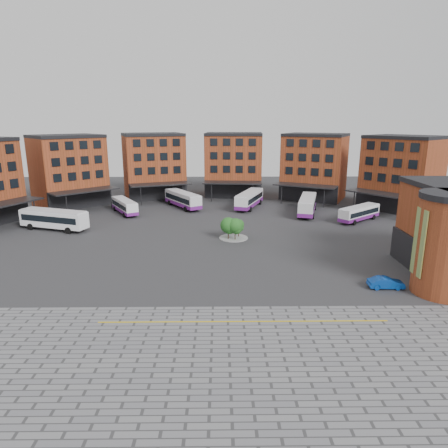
{
  "coord_description": "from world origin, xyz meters",
  "views": [
    {
      "loc": [
        -0.1,
        -46.34,
        17.57
      ],
      "look_at": [
        0.48,
        5.35,
        4.0
      ],
      "focal_mm": 32.0,
      "sensor_mm": 36.0,
      "label": 1
    }
  ],
  "objects_px": {
    "bus_e": "(307,205)",
    "bus_f": "(359,213)",
    "tree_island": "(233,227)",
    "bus_b": "(125,206)",
    "blue_car": "(386,283)",
    "bus_c": "(183,199)",
    "bus_a": "(54,218)",
    "bus_d": "(249,199)"
  },
  "relations": [
    {
      "from": "bus_a",
      "to": "bus_e",
      "type": "relative_size",
      "value": 0.98
    },
    {
      "from": "bus_b",
      "to": "bus_d",
      "type": "height_order",
      "value": "bus_d"
    },
    {
      "from": "bus_b",
      "to": "blue_car",
      "type": "distance_m",
      "value": 50.78
    },
    {
      "from": "bus_b",
      "to": "bus_f",
      "type": "xyz_separation_m",
      "value": [
        43.12,
        -6.49,
        -0.0
      ]
    },
    {
      "from": "bus_b",
      "to": "bus_c",
      "type": "height_order",
      "value": "bus_c"
    },
    {
      "from": "bus_c",
      "to": "bus_f",
      "type": "relative_size",
      "value": 1.25
    },
    {
      "from": "tree_island",
      "to": "bus_f",
      "type": "xyz_separation_m",
      "value": [
        22.85,
        10.95,
        -0.47
      ]
    },
    {
      "from": "bus_a",
      "to": "bus_d",
      "type": "height_order",
      "value": "bus_a"
    },
    {
      "from": "blue_car",
      "to": "tree_island",
      "type": "bearing_deg",
      "value": 42.03
    },
    {
      "from": "tree_island",
      "to": "blue_car",
      "type": "relative_size",
      "value": 1.16
    },
    {
      "from": "bus_a",
      "to": "bus_d",
      "type": "xyz_separation_m",
      "value": [
        33.23,
        16.68,
        -0.18
      ]
    },
    {
      "from": "tree_island",
      "to": "bus_b",
      "type": "relative_size",
      "value": 0.46
    },
    {
      "from": "bus_b",
      "to": "bus_d",
      "type": "relative_size",
      "value": 0.8
    },
    {
      "from": "bus_c",
      "to": "bus_f",
      "type": "height_order",
      "value": "bus_c"
    },
    {
      "from": "bus_a",
      "to": "blue_car",
      "type": "distance_m",
      "value": 50.96
    },
    {
      "from": "bus_a",
      "to": "bus_c",
      "type": "distance_m",
      "value": 25.81
    },
    {
      "from": "bus_b",
      "to": "bus_e",
      "type": "distance_m",
      "value": 35.08
    },
    {
      "from": "bus_c",
      "to": "blue_car",
      "type": "xyz_separation_m",
      "value": [
        25.38,
        -40.85,
        -1.13
      ]
    },
    {
      "from": "bus_b",
      "to": "bus_d",
      "type": "bearing_deg",
      "value": -18.55
    },
    {
      "from": "bus_e",
      "to": "bus_f",
      "type": "height_order",
      "value": "bus_e"
    },
    {
      "from": "bus_b",
      "to": "bus_e",
      "type": "bearing_deg",
      "value": -31.45
    },
    {
      "from": "bus_e",
      "to": "bus_f",
      "type": "relative_size",
      "value": 1.36
    },
    {
      "from": "bus_a",
      "to": "blue_car",
      "type": "relative_size",
      "value": 3.14
    },
    {
      "from": "tree_island",
      "to": "bus_d",
      "type": "distance_m",
      "value": 22.8
    },
    {
      "from": "bus_b",
      "to": "blue_car",
      "type": "relative_size",
      "value": 2.51
    },
    {
      "from": "bus_a",
      "to": "bus_d",
      "type": "relative_size",
      "value": 1.0
    },
    {
      "from": "tree_island",
      "to": "bus_d",
      "type": "xyz_separation_m",
      "value": [
        4.12,
        22.42,
        -0.17
      ]
    },
    {
      "from": "bus_a",
      "to": "bus_f",
      "type": "xyz_separation_m",
      "value": [
        51.95,
        5.2,
        -0.48
      ]
    },
    {
      "from": "tree_island",
      "to": "blue_car",
      "type": "height_order",
      "value": "tree_island"
    },
    {
      "from": "bus_b",
      "to": "bus_a",
      "type": "bearing_deg",
      "value": -157.17
    },
    {
      "from": "bus_c",
      "to": "bus_e",
      "type": "distance_m",
      "value": 25.06
    },
    {
      "from": "bus_c",
      "to": "bus_f",
      "type": "xyz_separation_m",
      "value": [
        32.39,
        -11.64,
        -0.28
      ]
    },
    {
      "from": "bus_d",
      "to": "bus_a",
      "type": "bearing_deg",
      "value": -132.69
    },
    {
      "from": "bus_b",
      "to": "bus_c",
      "type": "xyz_separation_m",
      "value": [
        10.73,
        5.15,
        0.27
      ]
    },
    {
      "from": "tree_island",
      "to": "bus_b",
      "type": "xyz_separation_m",
      "value": [
        -20.27,
        17.44,
        -0.47
      ]
    },
    {
      "from": "bus_a",
      "to": "bus_d",
      "type": "distance_m",
      "value": 37.18
    },
    {
      "from": "tree_island",
      "to": "bus_a",
      "type": "bearing_deg",
      "value": 168.83
    },
    {
      "from": "blue_car",
      "to": "bus_c",
      "type": "bearing_deg",
      "value": 32.96
    },
    {
      "from": "bus_b",
      "to": "bus_e",
      "type": "xyz_separation_m",
      "value": [
        35.06,
        -0.83,
        0.33
      ]
    },
    {
      "from": "tree_island",
      "to": "bus_e",
      "type": "distance_m",
      "value": 22.24
    },
    {
      "from": "bus_e",
      "to": "bus_f",
      "type": "bearing_deg",
      "value": -19.36
    },
    {
      "from": "tree_island",
      "to": "bus_f",
      "type": "bearing_deg",
      "value": 25.6
    }
  ]
}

